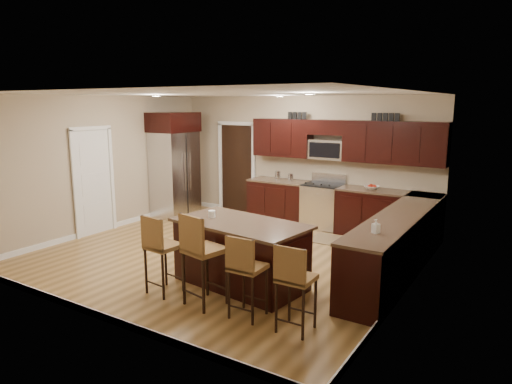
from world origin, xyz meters
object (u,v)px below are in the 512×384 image
Objects in this scene: range at (323,206)px; stool_mid at (200,249)px; refrigerator at (175,164)px; island at (241,255)px; stool_left at (160,246)px; stool_extra at (294,278)px; stool_right at (245,267)px.

range is 4.26m from stool_mid.
refrigerator reaches higher than range.
island is at bearing 99.12° from stool_mid.
range is 0.92× the size of stool_mid.
island is 1.67× the size of stool_mid.
stool_extra is (2.01, 0.00, -0.04)m from stool_left.
island is 0.91m from stool_mid.
range reaches higher than stool_extra.
range is at bearing 89.43° from stool_left.
stool_mid is at bearing 179.44° from stool_right.
range is 3.41m from island.
stool_mid is 4.94m from refrigerator.
refrigerator is (-3.30, -0.80, 0.73)m from range.
stool_mid reaches higher than stool_extra.
island is at bearing 145.40° from stool_extra.
stool_right is 0.44× the size of refrigerator.
island is 0.86× the size of refrigerator.
refrigerator reaches higher than island.
island is at bearing 125.58° from stool_right.
stool_right is 0.65m from stool_extra.
range is 1.02× the size of stool_left.
stool_extra is at bearing -1.31° from stool_right.
range is at bearing 100.43° from stool_right.
stool_extra reaches higher than island.
stool_extra is (1.53, -4.24, 0.17)m from range.
stool_left is 1.36m from stool_right.
stool_left reaches higher than stool_right.
refrigerator is at bearing 135.23° from stool_left.
stool_left is (-0.48, -4.24, 0.21)m from range.
refrigerator is at bearing 147.05° from stool_mid.
stool_right is (0.88, -4.24, 0.17)m from range.
refrigerator is at bearing 143.25° from stool_extra.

